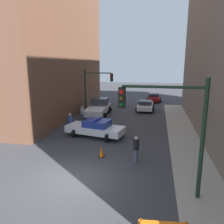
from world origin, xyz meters
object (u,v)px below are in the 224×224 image
object	(u,v)px
traffic_light_near	(175,121)
pedestrian_corner	(82,114)
pedestrian_crossing	(70,122)
traffic_cone	(101,152)
parked_car_near	(145,105)
parked_car_mid	(154,97)
pedestrian_sidewalk	(136,149)
white_truck	(98,108)
traffic_light_far	(94,85)
police_car	(96,128)

from	to	relation	value
traffic_light_near	pedestrian_corner	size ratio (longest dim) A/B	3.13
pedestrian_crossing	traffic_cone	world-z (taller)	pedestrian_crossing
parked_car_near	parked_car_mid	distance (m)	7.15
pedestrian_corner	traffic_cone	xyz separation A→B (m)	(4.09, -8.01, -0.54)
traffic_light_near	pedestrian_sidewalk	size ratio (longest dim) A/B	3.13
pedestrian_crossing	traffic_light_near	bearing A→B (deg)	129.75
white_truck	pedestrian_sidewalk	size ratio (longest dim) A/B	3.31
parked_car_mid	white_truck	bearing A→B (deg)	-119.74
traffic_light_near	pedestrian_sidewalk	bearing A→B (deg)	120.43
white_truck	pedestrian_crossing	distance (m)	6.50
traffic_light_far	pedestrian_corner	bearing A→B (deg)	-92.04
pedestrian_corner	pedestrian_sidewalk	xyz separation A→B (m)	(6.32, -8.35, 0.00)
pedestrian_corner	pedestrian_sidewalk	distance (m)	10.47
traffic_light_far	traffic_light_near	bearing A→B (deg)	-62.51
police_car	traffic_cone	distance (m)	4.13
police_car	pedestrian_crossing	bearing A→B (deg)	83.15
pedestrian_corner	traffic_cone	world-z (taller)	pedestrian_corner
police_car	parked_car_near	distance (m)	11.55
traffic_light_near	white_truck	distance (m)	16.52
parked_car_mid	pedestrian_corner	size ratio (longest dim) A/B	2.60
pedestrian_corner	traffic_cone	distance (m)	9.01
police_car	pedestrian_sidewalk	bearing A→B (deg)	-127.78
pedestrian_sidewalk	white_truck	bearing A→B (deg)	33.76
parked_car_mid	pedestrian_crossing	xyz separation A→B (m)	(-6.82, -17.34, 0.19)
traffic_light_far	parked_car_near	bearing A→B (deg)	26.66
pedestrian_crossing	traffic_cone	bearing A→B (deg)	125.73
police_car	pedestrian_sidewalk	size ratio (longest dim) A/B	2.99
police_car	pedestrian_crossing	distance (m)	2.64
pedestrian_sidewalk	traffic_light_far	bearing A→B (deg)	34.94
traffic_light_far	traffic_cone	xyz separation A→B (m)	(3.95, -11.94, -3.08)
pedestrian_sidewalk	parked_car_mid	bearing A→B (deg)	6.69
parked_car_mid	traffic_cone	bearing A→B (deg)	-97.99
white_truck	pedestrian_crossing	world-z (taller)	white_truck
traffic_light_far	parked_car_mid	bearing A→B (deg)	55.96
parked_car_near	pedestrian_sidewalk	bearing A→B (deg)	-88.82
police_car	pedestrian_sidewalk	world-z (taller)	pedestrian_sidewalk
traffic_light_near	pedestrian_corner	distance (m)	14.36
white_truck	traffic_cone	xyz separation A→B (m)	(3.23, -11.08, -0.59)
white_truck	parked_car_mid	bearing A→B (deg)	58.07
traffic_cone	pedestrian_crossing	bearing A→B (deg)	130.82
pedestrian_sidewalk	traffic_cone	world-z (taller)	pedestrian_sidewalk
traffic_light_far	police_car	distance (m)	8.88
traffic_cone	pedestrian_sidewalk	bearing A→B (deg)	-8.71
pedestrian_sidewalk	pedestrian_crossing	bearing A→B (deg)	59.63
pedestrian_crossing	pedestrian_corner	xyz separation A→B (m)	(-0.09, 3.38, 0.00)
traffic_light_far	pedestrian_sidewalk	bearing A→B (deg)	-63.29
traffic_cone	traffic_light_far	bearing A→B (deg)	108.31
parked_car_mid	pedestrian_corner	world-z (taller)	pedestrian_corner
pedestrian_corner	traffic_cone	bearing A→B (deg)	-128.21
white_truck	pedestrian_corner	world-z (taller)	white_truck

